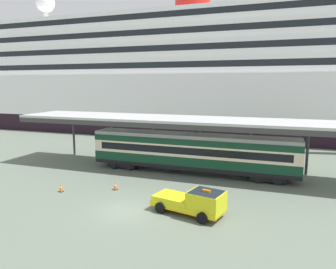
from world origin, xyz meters
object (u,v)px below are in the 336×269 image
train_carriage (192,151)px  service_truck (194,202)px  traffic_cone_near (115,186)px  cruise_ship (193,79)px  traffic_cone_mid (61,188)px

train_carriage → service_truck: size_ratio=3.82×
train_carriage → traffic_cone_near: train_carriage is taller
cruise_ship → train_carriage: (8.20, -30.83, -7.85)m
train_carriage → service_truck: (2.97, -10.13, -1.31)m
train_carriage → traffic_cone_near: bearing=-124.4°
cruise_ship → traffic_cone_mid: 41.25m
service_truck → traffic_cone_mid: service_truck is taller
traffic_cone_near → traffic_cone_mid: traffic_cone_mid is taller
cruise_ship → traffic_cone_near: cruise_ship is taller
traffic_cone_mid → train_carriage: bearing=45.5°
cruise_ship → train_carriage: cruise_ship is taller
train_carriage → traffic_cone_mid: 13.08m
traffic_cone_near → train_carriage: bearing=55.6°
traffic_cone_near → traffic_cone_mid: size_ratio=0.98×
traffic_cone_near → cruise_ship: bearing=94.9°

